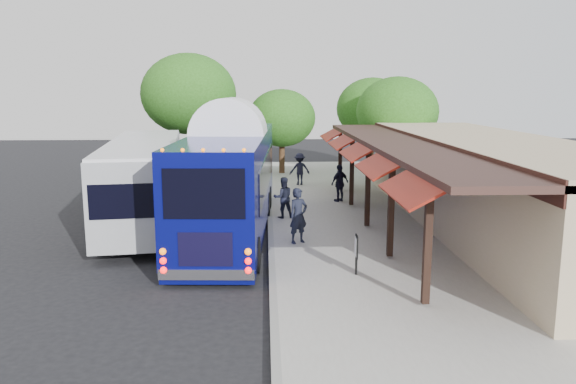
# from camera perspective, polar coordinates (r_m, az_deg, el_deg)

# --- Properties ---
(ground) EXTENTS (90.00, 90.00, 0.00)m
(ground) POSITION_cam_1_polar(r_m,az_deg,el_deg) (17.80, -1.82, -7.33)
(ground) COLOR black
(ground) RESTS_ON ground
(sidewalk) EXTENTS (10.00, 40.00, 0.15)m
(sidewalk) POSITION_cam_1_polar(r_m,az_deg,el_deg) (22.23, 11.10, -3.71)
(sidewalk) COLOR #9E9B93
(sidewalk) RESTS_ON ground
(curb) EXTENTS (0.20, 40.00, 0.16)m
(curb) POSITION_cam_1_polar(r_m,az_deg,el_deg) (21.63, -1.79, -3.91)
(curb) COLOR gray
(curb) RESTS_ON ground
(station_shelter) EXTENTS (8.15, 20.00, 3.60)m
(station_shelter) POSITION_cam_1_polar(r_m,az_deg,el_deg) (22.90, 19.52, 0.82)
(station_shelter) COLOR tan
(station_shelter) RESTS_ON ground
(coach_bus) EXTENTS (3.31, 12.83, 4.07)m
(coach_bus) POSITION_cam_1_polar(r_m,az_deg,el_deg) (21.28, -5.87, 1.60)
(coach_bus) COLOR #070B5C
(coach_bus) RESTS_ON ground
(city_bus) EXTENTS (4.34, 12.70, 3.35)m
(city_bus) POSITION_cam_1_polar(r_m,az_deg,el_deg) (23.91, -14.33, 1.48)
(city_bus) COLOR #919499
(city_bus) RESTS_ON ground
(ped_a) EXTENTS (0.84, 0.75, 1.93)m
(ped_a) POSITION_cam_1_polar(r_m,az_deg,el_deg) (19.40, 1.06, -2.42)
(ped_a) COLOR black
(ped_a) RESTS_ON sidewalk
(ped_b) EXTENTS (0.94, 0.80, 1.71)m
(ped_b) POSITION_cam_1_polar(r_m,az_deg,el_deg) (23.23, -0.49, -0.56)
(ped_b) COLOR black
(ped_b) RESTS_ON sidewalk
(ped_c) EXTENTS (1.10, 0.97, 1.78)m
(ped_c) POSITION_cam_1_polar(r_m,az_deg,el_deg) (26.72, 5.29, 0.92)
(ped_c) COLOR black
(ped_c) RESTS_ON sidewalk
(ped_d) EXTENTS (1.25, 0.85, 1.78)m
(ped_d) POSITION_cam_1_polar(r_m,az_deg,el_deg) (31.33, 1.19, 2.35)
(ped_d) COLOR black
(ped_d) RESTS_ON sidewalk
(sign_board) EXTENTS (0.09, 0.53, 1.16)m
(sign_board) POSITION_cam_1_polar(r_m,az_deg,el_deg) (16.25, 6.97, -5.71)
(sign_board) COLOR black
(sign_board) RESTS_ON sidewalk
(tree_left) EXTENTS (4.26, 4.26, 5.45)m
(tree_left) POSITION_cam_1_polar(r_m,az_deg,el_deg) (35.62, -0.63, 7.51)
(tree_left) COLOR #382314
(tree_left) RESTS_ON ground
(tree_mid) EXTENTS (4.85, 4.85, 6.21)m
(tree_mid) POSITION_cam_1_polar(r_m,az_deg,el_deg) (38.68, 8.56, 8.38)
(tree_mid) COLOR #382314
(tree_mid) RESTS_ON ground
(tree_right) EXTENTS (4.82, 4.82, 6.17)m
(tree_right) POSITION_cam_1_polar(r_m,az_deg,el_deg) (33.94, 11.02, 8.00)
(tree_right) COLOR #382314
(tree_right) RESTS_ON ground
(tree_far) EXTENTS (6.00, 6.00, 7.68)m
(tree_far) POSITION_cam_1_polar(r_m,az_deg,el_deg) (36.51, -10.05, 9.77)
(tree_far) COLOR #382314
(tree_far) RESTS_ON ground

